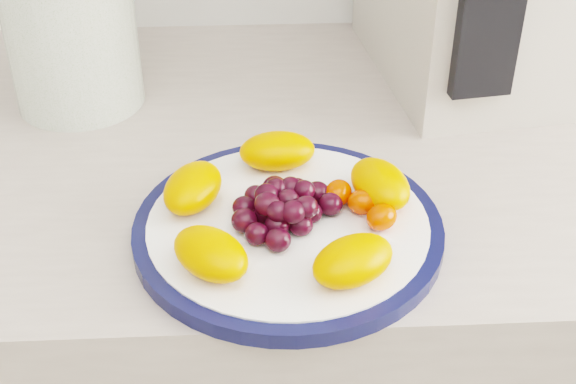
{
  "coord_description": "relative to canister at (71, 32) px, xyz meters",
  "views": [
    {
      "loc": [
        0.01,
        0.45,
        1.36
      ],
      "look_at": [
        0.04,
        1.02,
        0.95
      ],
      "focal_mm": 50.0,
      "sensor_mm": 36.0,
      "label": 1
    }
  ],
  "objects": [
    {
      "name": "canister",
      "position": [
        0.0,
        0.0,
        0.0
      ],
      "size": [
        0.19,
        0.19,
        0.17
      ],
      "primitive_type": "cylinder",
      "rotation": [
        0.0,
        0.0,
        0.38
      ],
      "color": "#3D611E",
      "rests_on": "counter"
    },
    {
      "name": "plate_face",
      "position": [
        0.23,
        -0.27,
        -0.08
      ],
      "size": [
        0.26,
        0.26,
        0.02
      ],
      "primitive_type": "cylinder",
      "color": "white",
      "rests_on": "counter"
    },
    {
      "name": "plate_rim",
      "position": [
        0.23,
        -0.27,
        -0.08
      ],
      "size": [
        0.28,
        0.28,
        0.01
      ],
      "primitive_type": "cylinder",
      "color": "#0C1138",
      "rests_on": "counter"
    },
    {
      "name": "fruit_plate",
      "position": [
        0.23,
        -0.27,
        -0.05
      ],
      "size": [
        0.24,
        0.24,
        0.04
      ],
      "color": "#FF7200",
      "rests_on": "plate_face"
    }
  ]
}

